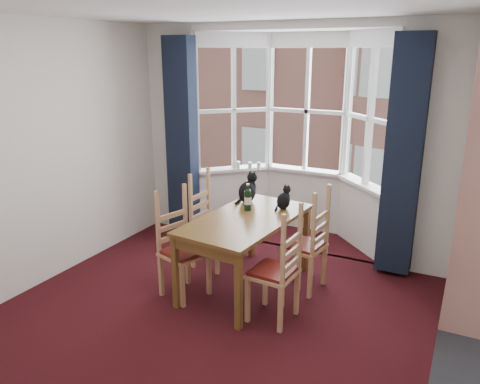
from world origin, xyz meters
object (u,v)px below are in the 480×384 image
Objects in this scene: chair_left_near at (179,251)px; chair_right_far at (311,248)px; chair_left_far at (207,226)px; wine_bottle at (248,199)px; chair_right_near at (282,275)px; cat_right at (284,200)px; dining_table at (246,226)px; candle_tall at (238,165)px; candle_extra at (259,166)px; candle_short at (250,166)px; cat_left at (248,190)px.

chair_left_near is 1.39m from chair_right_far.
wine_bottle reaches higher than chair_left_far.
chair_right_near is at bearing -31.42° from chair_left_far.
chair_left_near is 1.26m from cat_right.
chair_right_near is (0.59, -0.45, -0.24)m from dining_table.
dining_table is 0.75m from chair_left_near.
chair_right_far is 0.61m from cat_right.
candle_tall reaches higher than chair_left_near.
candle_extra is (-0.85, 1.20, 0.02)m from cat_right.
candle_short is at bearing 135.19° from chair_right_far.
cat_left is at bearing 114.18° from dining_table.
candle_tall is 0.93× the size of candle_extra.
chair_left_far is at bearing 169.85° from wine_bottle.
cat_left is at bearing 68.56° from chair_left_near.
chair_left_near is 8.36× the size of candle_extra.
candle_short is at bearing -171.00° from candle_extra.
cat_right is at bearing -50.44° from candle_short.
wine_bottle is (0.13, -0.27, -0.01)m from cat_left.
cat_left is 3.49× the size of candle_short.
chair_right_near is at bearing -60.26° from candle_extra.
dining_table is at bearing -157.17° from chair_right_far.
cat_right is at bearing 34.68° from wine_bottle.
cat_left is (0.36, 0.91, 0.46)m from chair_left_near.
cat_right reaches higher than candle_tall.
candle_extra is at bearing 132.01° from chair_right_far.
chair_left_far is 1.48m from chair_right_near.
candle_extra is at bearing 110.32° from dining_table.
candle_extra is (-0.39, 1.15, -0.01)m from cat_left.
wine_bottle is at bearing -10.15° from chair_left_far.
dining_table is 0.79m from chair_left_far.
dining_table is 14.77× the size of candle_extra.
candle_short is at bearing 114.71° from wine_bottle.
chair_left_far is 8.99× the size of candle_tall.
chair_left_near is 3.09× the size of wine_bottle.
candle_extra reaches higher than chair_left_near.
candle_tall is at bearing 99.34° from chair_left_near.
dining_table is 1.77× the size of chair_right_far.
cat_left reaches higher than chair_right_near.
wine_bottle reaches higher than chair_right_far.
dining_table is 1.77× the size of chair_left_far.
dining_table is at bearing 142.63° from chair_right_near.
dining_table is 1.77× the size of chair_right_near.
dining_table is 0.32m from wine_bottle.
chair_right_far reaches higher than dining_table.
cat_left is at bearing -71.40° from candle_extra.
candle_tall is 0.30m from candle_extra.
dining_table is 15.71× the size of candle_short.
cat_right is 1.47m from candle_extra.
cat_right is 2.46× the size of candle_extra.
candle_tall reaches higher than chair_left_far.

